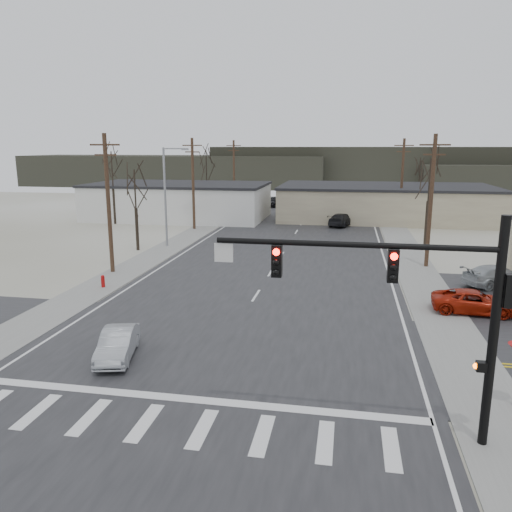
{
  "coord_description": "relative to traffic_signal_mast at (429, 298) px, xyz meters",
  "views": [
    {
      "loc": [
        5.41,
        -21.15,
        9.08
      ],
      "look_at": [
        0.04,
        7.8,
        2.6
      ],
      "focal_mm": 35.0,
      "sensor_mm": 36.0,
      "label": 1
    }
  ],
  "objects": [
    {
      "name": "upole_left_b",
      "position": [
        -19.39,
        18.2,
        0.55
      ],
      "size": [
        2.2,
        0.3,
        10.0
      ],
      "color": "#4A3422",
      "rests_on": "ground"
    },
    {
      "name": "car_far_b",
      "position": [
        -13.55,
        60.96,
        -3.84
      ],
      "size": [
        3.57,
        4.97,
        1.57
      ],
      "primitive_type": "imported",
      "rotation": [
        0.0,
        0.0,
        -0.42
      ],
      "color": "black",
      "rests_on": "main_road"
    },
    {
      "name": "streetlight_main",
      "position": [
        -18.69,
        28.2,
        0.41
      ],
      "size": [
        2.4,
        0.25,
        9.0
      ],
      "color": "gray",
      "rests_on": "ground"
    },
    {
      "name": "building_left_far",
      "position": [
        -23.89,
        46.2,
        -2.42
      ],
      "size": [
        22.3,
        12.3,
        4.5
      ],
      "color": "silver",
      "rests_on": "ground"
    },
    {
      "name": "fire_hydrant",
      "position": [
        -18.09,
        14.2,
        -4.22
      ],
      "size": [
        0.24,
        0.24,
        0.87
      ],
      "color": "#A50C0C",
      "rests_on": "ground"
    },
    {
      "name": "upole_right_b",
      "position": [
        3.61,
        46.2,
        0.55
      ],
      "size": [
        2.2,
        0.3,
        10.0
      ],
      "color": "#4A3422",
      "rests_on": "ground"
    },
    {
      "name": "upole_left_d",
      "position": [
        -19.39,
        58.2,
        0.55
      ],
      "size": [
        2.2,
        0.3,
        10.0
      ],
      "color": "#4A3422",
      "rests_on": "ground"
    },
    {
      "name": "hill_center",
      "position": [
        7.11,
        102.2,
        -0.17
      ],
      "size": [
        80.0,
        18.0,
        9.0
      ],
      "primitive_type": "cube",
      "color": "#333026",
      "rests_on": "ground"
    },
    {
      "name": "main_road",
      "position": [
        -7.89,
        21.2,
        -4.65
      ],
      "size": [
        18.0,
        110.0,
        0.05
      ],
      "primitive_type": "cube",
      "color": "#232325",
      "rests_on": "ground"
    },
    {
      "name": "tree_left_near",
      "position": [
        -20.89,
        26.2,
        0.55
      ],
      "size": [
        3.3,
        3.3,
        7.35
      ],
      "color": "#2C251B",
      "rests_on": "ground"
    },
    {
      "name": "cross_road",
      "position": [
        -7.89,
        6.2,
        -4.65
      ],
      "size": [
        90.0,
        10.0,
        0.04
      ],
      "primitive_type": "cube",
      "color": "#232325",
      "rests_on": "ground"
    },
    {
      "name": "building_right_far",
      "position": [
        2.11,
        50.2,
        -2.52
      ],
      "size": [
        26.3,
        14.3,
        4.3
      ],
      "color": "#B3AB89",
      "rests_on": "ground"
    },
    {
      "name": "ground",
      "position": [
        -7.89,
        6.2,
        -4.67
      ],
      "size": [
        140.0,
        140.0,
        0.0
      ],
      "primitive_type": "plane",
      "color": "silver",
      "rests_on": "ground"
    },
    {
      "name": "upole_left_c",
      "position": [
        -19.39,
        38.2,
        0.55
      ],
      "size": [
        2.2,
        0.3,
        10.0
      ],
      "color": "#4A3422",
      "rests_on": "ground"
    },
    {
      "name": "upole_right_a",
      "position": [
        3.61,
        24.2,
        0.55
      ],
      "size": [
        2.2,
        0.3,
        10.0
      ],
      "color": "#4A3422",
      "rests_on": "ground"
    },
    {
      "name": "tree_right_mid",
      "position": [
        4.61,
        32.2,
        1.26
      ],
      "size": [
        3.74,
        3.74,
        8.33
      ],
      "color": "#2C251B",
      "rests_on": "ground"
    },
    {
      "name": "car_far_a",
      "position": [
        -3.1,
        43.33,
        -3.89
      ],
      "size": [
        3.63,
        5.46,
        1.47
      ],
      "primitive_type": "imported",
      "rotation": [
        0.0,
        0.0,
        2.8
      ],
      "color": "black",
      "rests_on": "main_road"
    },
    {
      "name": "tree_right_far",
      "position": [
        7.11,
        58.2,
        0.91
      ],
      "size": [
        3.52,
        3.52,
        7.84
      ],
      "color": "#2C251B",
      "rests_on": "ground"
    },
    {
      "name": "tree_left_mid",
      "position": [
        -29.89,
        40.2,
        1.61
      ],
      "size": [
        3.96,
        3.96,
        8.82
      ],
      "color": "#2C251B",
      "rests_on": "ground"
    },
    {
      "name": "car_parked_red",
      "position": [
        4.61,
        13.22,
        -4.01
      ],
      "size": [
        4.65,
        2.36,
        1.26
      ],
      "primitive_type": "imported",
      "rotation": [
        0.0,
        0.0,
        1.51
      ],
      "color": "#A31A08",
      "rests_on": "parking_lot"
    },
    {
      "name": "sidewalk_left",
      "position": [
        -18.49,
        26.2,
        -4.64
      ],
      "size": [
        3.0,
        90.0,
        0.06
      ],
      "primitive_type": "cube",
      "color": "gray",
      "rests_on": "ground"
    },
    {
      "name": "sedan_crossing",
      "position": [
        -12.13,
        3.98,
        -4.0
      ],
      "size": [
        2.21,
        4.02,
        1.26
      ],
      "primitive_type": "imported",
      "rotation": [
        0.0,
        0.0,
        0.24
      ],
      "color": "#93979C",
      "rests_on": "main_road"
    },
    {
      "name": "hill_left",
      "position": [
        -42.89,
        98.2,
        -1.17
      ],
      "size": [
        70.0,
        18.0,
        7.0
      ],
      "primitive_type": "cube",
      "color": "#333026",
      "rests_on": "ground"
    },
    {
      "name": "sidewalk_right",
      "position": [
        2.71,
        26.2,
        -4.64
      ],
      "size": [
        3.0,
        90.0,
        0.06
      ],
      "primitive_type": "cube",
      "color": "gray",
      "rests_on": "ground"
    },
    {
      "name": "traffic_signal_mast",
      "position": [
        0.0,
        0.0,
        0.0
      ],
      "size": [
        8.95,
        0.43,
        7.2
      ],
      "color": "black",
      "rests_on": "ground"
    },
    {
      "name": "car_parked_silver",
      "position": [
        7.41,
        19.2,
        -3.94
      ],
      "size": [
        5.17,
        3.84,
        1.39
      ],
      "primitive_type": "imported",
      "rotation": [
        0.0,
        0.0,
        2.02
      ],
      "color": "#9BA1A5",
      "rests_on": "parking_lot"
    },
    {
      "name": "tree_left_far",
      "position": [
        -21.89,
        52.2,
        1.61
      ],
      "size": [
        3.96,
        3.96,
        8.82
      ],
      "color": "#2C251B",
      "rests_on": "ground"
    }
  ]
}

